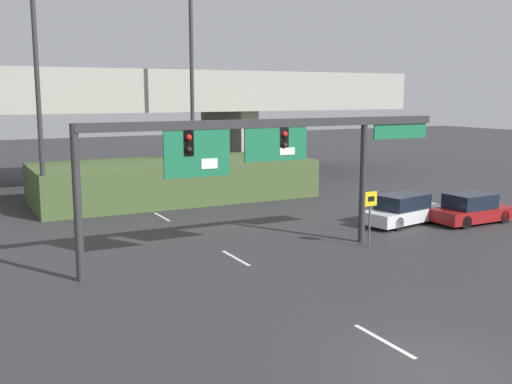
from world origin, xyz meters
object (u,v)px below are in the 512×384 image
(highway_light_pole_near, at_px, (192,64))
(highway_light_pole_far, at_px, (38,86))
(signal_gantry, at_px, (262,146))
(speed_limit_sign, at_px, (370,210))
(parked_sedan_near_right, at_px, (404,210))
(parked_sedan_mid_right, at_px, (471,209))

(highway_light_pole_near, relative_size, highway_light_pole_far, 1.22)
(signal_gantry, height_order, speed_limit_sign, signal_gantry)
(signal_gantry, bearing_deg, speed_limit_sign, -10.22)
(highway_light_pole_near, bearing_deg, parked_sedan_near_right, -62.71)
(speed_limit_sign, relative_size, highway_light_pole_near, 0.15)
(highway_light_pole_near, bearing_deg, speed_limit_sign, -82.76)
(highway_light_pole_near, distance_m, parked_sedan_mid_right, 18.06)
(highway_light_pole_far, bearing_deg, highway_light_pole_near, 19.15)
(signal_gantry, relative_size, parked_sedan_near_right, 3.09)
(highway_light_pole_far, bearing_deg, parked_sedan_near_right, -29.79)
(signal_gantry, relative_size, parked_sedan_mid_right, 3.60)
(parked_sedan_near_right, relative_size, parked_sedan_mid_right, 1.17)
(highway_light_pole_near, xyz_separation_m, parked_sedan_mid_right, (9.35, -13.55, -7.44))
(signal_gantry, height_order, highway_light_pole_far, highway_light_pole_far)
(highway_light_pole_near, distance_m, highway_light_pole_far, 9.96)
(signal_gantry, xyz_separation_m, highway_light_pole_near, (2.74, 14.20, 3.77))
(signal_gantry, distance_m, highway_light_pole_far, 13.00)
(speed_limit_sign, bearing_deg, highway_light_pole_near, 97.24)
(highway_light_pole_near, distance_m, parked_sedan_near_right, 15.57)
(parked_sedan_mid_right, bearing_deg, highway_light_pole_far, 149.77)
(signal_gantry, height_order, parked_sedan_mid_right, signal_gantry)
(signal_gantry, relative_size, highway_light_pole_near, 1.00)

